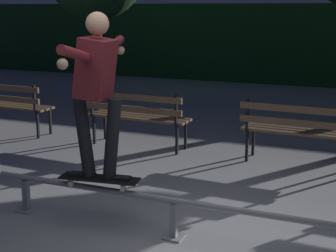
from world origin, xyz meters
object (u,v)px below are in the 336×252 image
park_bench_right_center (301,127)px  park_bench_left_center (136,113)px  park_bench_leftmost (6,102)px  skateboarder (97,82)px  grind_rail (174,207)px  skateboard (99,179)px

park_bench_right_center → park_bench_left_center: bearing=180.0°
park_bench_leftmost → park_bench_right_center: same height
skateboarder → park_bench_right_center: skateboarder is taller
grind_rail → park_bench_right_center: bearing=73.5°
skateboard → skateboarder: skateboarder is taller
grind_rail → skateboarder: bearing=180.0°
park_bench_left_center → park_bench_leftmost: bearing=180.0°
skateboard → park_bench_right_center: 3.03m
grind_rail → skateboard: skateboard is taller
grind_rail → skateboard: size_ratio=4.87×
grind_rail → park_bench_right_center: 2.73m
skateboarder → park_bench_leftmost: size_ratio=0.96×
skateboard → park_bench_right_center: (1.54, 2.61, 0.07)m
grind_rail → park_bench_left_center: size_ratio=2.41×
skateboard → park_bench_leftmost: 4.20m
skateboard → park_bench_right_center: park_bench_right_center is taller
park_bench_leftmost → park_bench_right_center: size_ratio=1.00×
skateboarder → park_bench_leftmost: bearing=141.6°
park_bench_left_center → park_bench_right_center: size_ratio=1.00×
skateboard → park_bench_left_center: park_bench_left_center is taller
skateboarder → park_bench_left_center: bearing=108.6°
skateboard → skateboarder: bearing=7.7°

